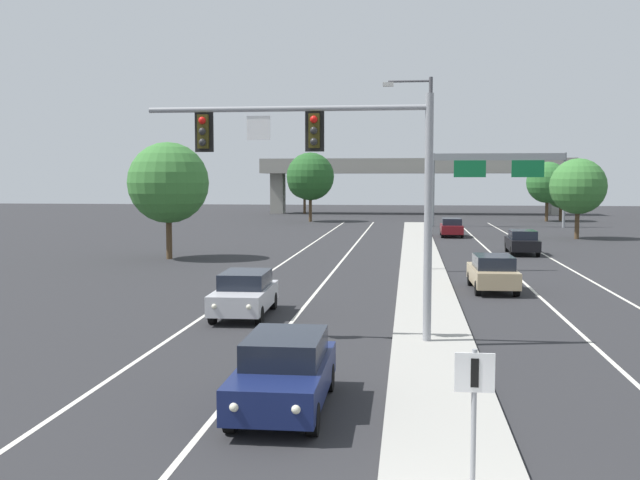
% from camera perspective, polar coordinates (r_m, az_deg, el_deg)
% --- Properties ---
extents(median_island, '(2.40, 110.00, 0.15)m').
position_cam_1_polar(median_island, '(27.20, 8.35, -5.55)').
color(median_island, '#9E9B93').
rests_on(median_island, ground).
extents(lane_stripe_oncoming_center, '(0.14, 100.00, 0.01)m').
position_cam_1_polar(lane_stripe_oncoming_center, '(34.33, 0.16, -3.47)').
color(lane_stripe_oncoming_center, silver).
rests_on(lane_stripe_oncoming_center, ground).
extents(lane_stripe_receding_center, '(0.14, 100.00, 0.01)m').
position_cam_1_polar(lane_stripe_receding_center, '(34.54, 15.87, -3.61)').
color(lane_stripe_receding_center, silver).
rests_on(lane_stripe_receding_center, ground).
extents(edge_stripe_left, '(0.14, 100.00, 0.01)m').
position_cam_1_polar(edge_stripe_left, '(34.87, -5.24, -3.37)').
color(edge_stripe_left, silver).
rests_on(edge_stripe_left, ground).
extents(edge_stripe_right, '(0.14, 100.00, 0.01)m').
position_cam_1_polar(edge_stripe_right, '(35.21, 21.19, -3.59)').
color(edge_stripe_right, silver).
rests_on(edge_stripe_right, ground).
extents(overhead_signal_mast, '(8.45, 0.44, 7.20)m').
position_cam_1_polar(overhead_signal_mast, '(21.84, 1.12, 5.98)').
color(overhead_signal_mast, gray).
rests_on(overhead_signal_mast, median_island).
extents(median_sign_post, '(0.60, 0.10, 2.20)m').
position_cam_1_polar(median_sign_post, '(11.67, 11.75, -11.89)').
color(median_sign_post, gray).
rests_on(median_sign_post, median_island).
extents(street_lamp_median, '(2.58, 0.28, 10.00)m').
position_cam_1_polar(street_lamp_median, '(39.32, 8.11, 5.98)').
color(street_lamp_median, '#4C4C51').
rests_on(street_lamp_median, median_island).
extents(car_oncoming_navy, '(1.85, 4.48, 1.58)m').
position_cam_1_polar(car_oncoming_navy, '(16.02, -2.75, -10.04)').
color(car_oncoming_navy, '#141E4C').
rests_on(car_oncoming_navy, ground).
extents(car_oncoming_silver, '(1.92, 4.51, 1.58)m').
position_cam_1_polar(car_oncoming_silver, '(26.72, -5.81, -4.09)').
color(car_oncoming_silver, '#B7B7BC').
rests_on(car_oncoming_silver, ground).
extents(car_receding_tan, '(1.90, 4.50, 1.58)m').
position_cam_1_polar(car_receding_tan, '(33.34, 13.12, -2.43)').
color(car_receding_tan, tan).
rests_on(car_receding_tan, ground).
extents(car_receding_black, '(1.90, 4.50, 1.58)m').
position_cam_1_polar(car_receding_black, '(49.92, 15.27, -0.13)').
color(car_receding_black, black).
rests_on(car_receding_black, ground).
extents(car_receding_darkred, '(1.87, 4.49, 1.58)m').
position_cam_1_polar(car_receding_darkred, '(63.70, 10.07, 0.98)').
color(car_receding_darkred, '#5B0F14').
rests_on(car_receding_darkred, ground).
extents(highway_sign_gantry, '(13.28, 0.42, 7.50)m').
position_cam_1_polar(highway_sign_gantry, '(77.25, 13.55, 5.53)').
color(highway_sign_gantry, gray).
rests_on(highway_sign_gantry, ground).
extents(overpass_bridge, '(42.40, 6.40, 7.65)m').
position_cam_1_polar(overpass_bridge, '(103.64, 7.28, 5.18)').
color(overpass_bridge, gray).
rests_on(overpass_bridge, ground).
extents(tree_far_left_c, '(4.92, 4.92, 7.12)m').
position_cam_1_polar(tree_far_left_c, '(46.13, -11.58, 4.32)').
color(tree_far_left_c, '#4C3823').
rests_on(tree_far_left_c, ground).
extents(tree_far_right_b, '(4.53, 4.53, 6.56)m').
position_cam_1_polar(tree_far_right_b, '(63.86, 19.21, 3.91)').
color(tree_far_right_b, '#4C3823').
rests_on(tree_far_right_b, ground).
extents(tree_far_left_b, '(4.75, 4.75, 6.88)m').
position_cam_1_polar(tree_far_left_b, '(104.11, -1.20, 4.50)').
color(tree_far_left_b, '#4C3823').
rests_on(tree_far_left_b, ground).
extents(tree_far_right_a, '(4.74, 4.74, 6.86)m').
position_cam_1_polar(tree_far_right_a, '(89.06, 17.06, 4.25)').
color(tree_far_right_a, '#4C3823').
rests_on(tree_far_right_a, ground).
extents(tree_far_left_a, '(5.45, 5.45, 7.88)m').
position_cam_1_polar(tree_far_left_a, '(84.80, -0.75, 4.90)').
color(tree_far_left_a, '#4C3823').
rests_on(tree_far_left_a, ground).
extents(tree_far_right_c, '(3.34, 3.34, 4.84)m').
position_cam_1_polar(tree_far_right_c, '(90.86, 18.02, 3.39)').
color(tree_far_right_c, '#4C3823').
rests_on(tree_far_right_c, ground).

